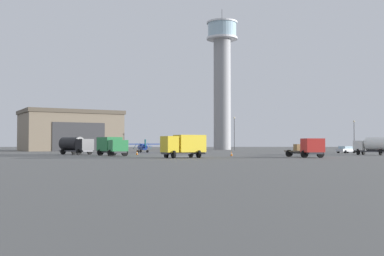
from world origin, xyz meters
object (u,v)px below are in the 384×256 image
truck_fuel_tanker_black (76,145)px  truck_box_green (111,145)px  truck_fuel_tanker_white (374,145)px  light_post_east (354,133)px  traffic_cone_near_right (290,154)px  control_tower (222,74)px  traffic_cone_mid_apron (137,153)px  airplane_blue (143,147)px  truck_flatbed_red (308,148)px  truck_box_yellow (184,145)px  car_silver (346,149)px  light_post_north (234,131)px  traffic_cone_near_left (232,154)px

truck_fuel_tanker_black → truck_box_green: bearing=-12.2°
truck_fuel_tanker_white → light_post_east: bearing=-62.0°
truck_box_green → traffic_cone_near_right: 27.78m
control_tower → truck_fuel_tanker_black: (-29.99, -62.34, -21.68)m
truck_fuel_tanker_white → traffic_cone_mid_apron: size_ratio=7.99×
truck_box_green → light_post_east: (52.29, 41.15, 2.96)m
truck_fuel_tanker_white → airplane_blue: bearing=17.1°
truck_flatbed_red → traffic_cone_near_right: bearing=166.5°
truck_box_yellow → truck_fuel_tanker_white: size_ratio=1.07×
car_silver → traffic_cone_mid_apron: bearing=166.5°
traffic_cone_near_right → light_post_north: bearing=94.2°
airplane_blue → truck_fuel_tanker_white: size_ratio=1.62×
truck_fuel_tanker_black → truck_box_yellow: (18.73, -18.57, 0.02)m
control_tower → traffic_cone_near_right: 73.24m
light_post_north → truck_fuel_tanker_black: bearing=-126.7°
airplane_blue → traffic_cone_mid_apron: bearing=167.2°
control_tower → traffic_cone_near_left: size_ratio=63.30×
airplane_blue → truck_fuel_tanker_white: truck_fuel_tanker_white is taller
control_tower → airplane_blue: size_ratio=4.75×
truck_flatbed_red → traffic_cone_near_right: 10.63m
truck_fuel_tanker_black → light_post_north: light_post_north is taller
truck_box_yellow → truck_flatbed_red: bearing=154.9°
control_tower → traffic_cone_mid_apron: 71.89m
airplane_blue → truck_box_green: truck_box_green is taller
truck_box_green → truck_flatbed_red: bearing=42.7°
truck_fuel_tanker_white → control_tower: bearing=-29.7°
traffic_cone_mid_apron → truck_box_yellow: bearing=-63.2°
control_tower → truck_box_yellow: size_ratio=7.17×
traffic_cone_near_right → truck_fuel_tanker_black: bearing=168.8°
truck_box_yellow → traffic_cone_near_left: (7.14, 9.02, -1.37)m
truck_box_yellow → traffic_cone_near_left: bearing=-157.0°
traffic_cone_near_left → traffic_cone_near_right: traffic_cone_near_left is taller
control_tower → car_silver: control_tower is taller
truck_box_green → traffic_cone_near_left: (18.27, -0.81, -1.27)m
control_tower → traffic_cone_mid_apron: (-19.12, -65.37, -23.02)m
airplane_blue → truck_flatbed_red: bearing=-158.7°
traffic_cone_near_left → traffic_cone_mid_apron: 16.36m
truck_fuel_tanker_white → traffic_cone_near_right: size_ratio=9.67×
traffic_cone_mid_apron → car_silver: bearing=20.1°
truck_fuel_tanker_black → traffic_cone_mid_apron: size_ratio=9.16×
traffic_cone_near_left → truck_fuel_tanker_white: bearing=13.9°
truck_flatbed_red → traffic_cone_near_left: size_ratio=10.42×
airplane_blue → truck_fuel_tanker_black: truck_fuel_tanker_black is taller
truck_fuel_tanker_black → traffic_cone_mid_apron: bearing=21.3°
airplane_blue → traffic_cone_mid_apron: airplane_blue is taller
airplane_blue → light_post_east: light_post_east is taller
car_silver → light_post_east: 23.22m
control_tower → traffic_cone_near_right: size_ratio=74.30×
airplane_blue → traffic_cone_near_left: airplane_blue is taller
traffic_cone_mid_apron → control_tower: bearing=73.7°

